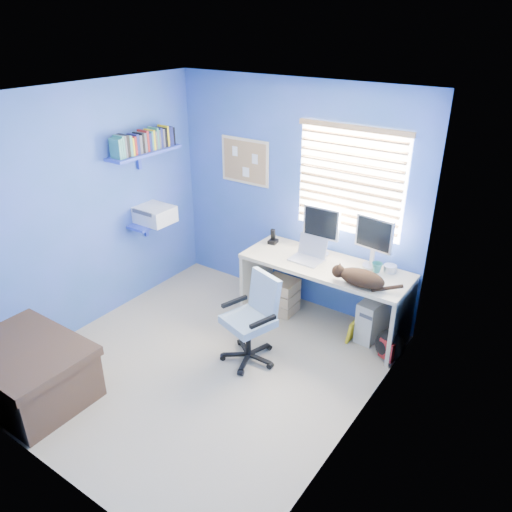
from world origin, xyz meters
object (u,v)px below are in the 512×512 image
Objects in this scene: tower_pc at (373,318)px; laptop at (307,251)px; desk at (323,295)px; office_chair at (252,329)px; cat at (362,278)px.

laptop is at bearing -162.61° from tower_pc.
office_chair is (-0.29, -0.90, -0.04)m from desk.
cat is at bearing 41.76° from office_chair.
laptop is 0.71m from cat.
desk is 0.56m from tower_pc.
tower_pc is (0.53, 0.11, -0.14)m from desk.
cat is (0.69, -0.17, -0.03)m from laptop.
cat reaches higher than desk.
laptop is 0.74× the size of cat.
laptop reaches higher than tower_pc.
laptop reaches higher than cat.
cat is at bearing -92.50° from tower_pc.
office_chair is at bearing -143.27° from cat.
cat is at bearing -23.19° from desk.
office_chair is at bearing -107.93° from desk.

